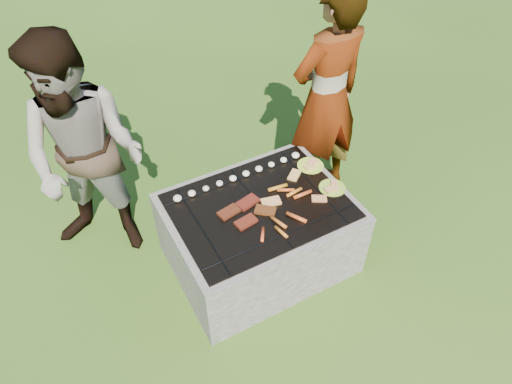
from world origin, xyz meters
TOP-DOWN VIEW (x-y plane):
  - lawn at (0.00, 0.00)m, footprint 60.00×60.00m
  - fire_pit at (0.00, 0.00)m, footprint 1.30×1.00m
  - mushrooms at (0.01, 0.33)m, footprint 1.06×0.06m
  - pork_slabs at (-0.11, -0.02)m, footprint 0.39×0.28m
  - sausages at (0.16, -0.11)m, footprint 0.56×0.46m
  - bread_on_grate at (0.25, 0.00)m, footprint 0.46×0.42m
  - plate_far at (0.56, 0.19)m, footprint 0.25×0.25m
  - plate_near at (0.56, -0.10)m, footprint 0.25×0.25m
  - cook at (0.90, 0.50)m, footprint 0.71×0.49m
  - bystander at (-0.97, 0.74)m, footprint 1.11×1.07m

SIDE VIEW (x-z plane):
  - lawn at x=0.00m, z-range 0.00..0.00m
  - fire_pit at x=0.00m, z-range -0.03..0.59m
  - plate_far at x=0.56m, z-range 0.60..0.62m
  - plate_near at x=0.56m, z-range 0.59..0.63m
  - bread_on_grate at x=0.25m, z-range 0.61..0.63m
  - pork_slabs at x=-0.11m, z-range 0.61..0.63m
  - sausages at x=0.16m, z-range 0.61..0.64m
  - mushrooms at x=0.01m, z-range 0.61..0.65m
  - bystander at x=-0.97m, z-range 0.00..1.80m
  - cook at x=0.90m, z-range 0.00..1.88m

